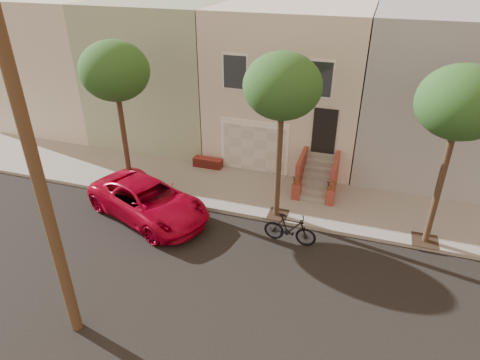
% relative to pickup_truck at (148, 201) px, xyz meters
% --- Properties ---
extents(ground, '(90.00, 90.00, 0.00)m').
position_rel_pickup_truck_xyz_m(ground, '(3.78, -2.42, -0.73)').
color(ground, black).
rests_on(ground, ground).
extents(sidewalk, '(40.00, 3.70, 0.15)m').
position_rel_pickup_truck_xyz_m(sidewalk, '(3.78, 2.93, -0.66)').
color(sidewalk, gray).
rests_on(sidewalk, ground).
extents(house_row, '(33.10, 11.70, 7.00)m').
position_rel_pickup_truck_xyz_m(house_row, '(3.79, 8.77, 2.91)').
color(house_row, '#C0B4A3').
rests_on(house_row, sidewalk).
extents(tree_left, '(2.70, 2.57, 6.30)m').
position_rel_pickup_truck_xyz_m(tree_left, '(-1.72, 1.48, 4.52)').
color(tree_left, '#2D2116').
rests_on(tree_left, sidewalk).
extents(tree_mid, '(2.70, 2.57, 6.30)m').
position_rel_pickup_truck_xyz_m(tree_mid, '(4.78, 1.48, 4.52)').
color(tree_mid, '#2D2116').
rests_on(tree_mid, sidewalk).
extents(tree_right, '(2.70, 2.57, 6.30)m').
position_rel_pickup_truck_xyz_m(tree_right, '(10.28, 1.48, 4.52)').
color(tree_right, '#2D2116').
rests_on(tree_right, sidewalk).
extents(pickup_truck, '(5.79, 4.20, 1.46)m').
position_rel_pickup_truck_xyz_m(pickup_truck, '(0.00, 0.00, 0.00)').
color(pickup_truck, '#AB0222').
rests_on(pickup_truck, ground).
extents(motorcycle, '(1.94, 0.63, 1.15)m').
position_rel_pickup_truck_xyz_m(motorcycle, '(5.62, 0.08, -0.16)').
color(motorcycle, black).
rests_on(motorcycle, ground).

